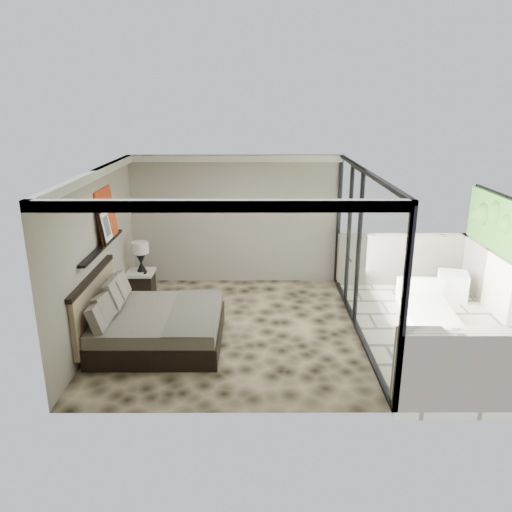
{
  "coord_description": "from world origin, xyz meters",
  "views": [
    {
      "loc": [
        0.42,
        -8.08,
        3.89
      ],
      "look_at": [
        0.45,
        0.4,
        1.23
      ],
      "focal_mm": 35.0,
      "sensor_mm": 36.0,
      "label": 1
    }
  ],
  "objects_px": {
    "bed": "(153,324)",
    "nightstand": "(141,282)",
    "table_lamp": "(140,253)",
    "ottoman": "(452,286)",
    "lounger": "(427,317)"
  },
  "relations": [
    {
      "from": "table_lamp",
      "to": "nightstand",
      "type": "bearing_deg",
      "value": -147.13
    },
    {
      "from": "ottoman",
      "to": "lounger",
      "type": "xyz_separation_m",
      "value": [
        -0.95,
        -1.35,
        -0.07
      ]
    },
    {
      "from": "bed",
      "to": "table_lamp",
      "type": "bearing_deg",
      "value": 106.43
    },
    {
      "from": "bed",
      "to": "nightstand",
      "type": "height_order",
      "value": "bed"
    },
    {
      "from": "bed",
      "to": "lounger",
      "type": "xyz_separation_m",
      "value": [
        4.77,
        0.57,
        -0.13
      ]
    },
    {
      "from": "nightstand",
      "to": "table_lamp",
      "type": "distance_m",
      "value": 0.64
    },
    {
      "from": "nightstand",
      "to": "table_lamp",
      "type": "relative_size",
      "value": 0.89
    },
    {
      "from": "ottoman",
      "to": "table_lamp",
      "type": "bearing_deg",
      "value": 177.76
    },
    {
      "from": "bed",
      "to": "table_lamp",
      "type": "relative_size",
      "value": 3.38
    },
    {
      "from": "table_lamp",
      "to": "ottoman",
      "type": "relative_size",
      "value": 1.11
    },
    {
      "from": "bed",
      "to": "nightstand",
      "type": "relative_size",
      "value": 3.8
    },
    {
      "from": "table_lamp",
      "to": "lounger",
      "type": "height_order",
      "value": "table_lamp"
    },
    {
      "from": "bed",
      "to": "ottoman",
      "type": "bearing_deg",
      "value": 18.58
    },
    {
      "from": "table_lamp",
      "to": "lounger",
      "type": "bearing_deg",
      "value": -16.49
    },
    {
      "from": "nightstand",
      "to": "lounger",
      "type": "bearing_deg",
      "value": -10.08
    }
  ]
}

